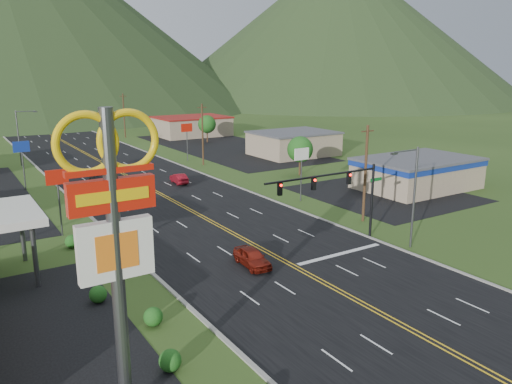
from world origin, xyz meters
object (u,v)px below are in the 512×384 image
pylon_sign (113,221)px  car_red_near (252,258)px  car_dark_mid (101,180)px  car_red_far (179,179)px  streetlight_west (20,134)px  traffic_signal (340,187)px  streetlight_east (412,191)px

pylon_sign → car_red_near: 20.36m
car_dark_mid → car_red_far: bearing=-28.6°
streetlight_west → traffic_signal: bearing=-72.0°
traffic_signal → car_red_near: 10.35m
car_dark_mid → car_red_far: 10.43m
car_red_near → car_red_far: car_red_near is taller
streetlight_west → car_red_near: streetlight_west is taller
traffic_signal → streetlight_east: size_ratio=1.46×
traffic_signal → car_dark_mid: 37.04m
car_dark_mid → car_red_near: bearing=-90.4°
car_red_near → streetlight_west: bearing=103.6°
streetlight_east → pylon_sign: bearing=-164.2°
pylon_sign → streetlight_west: pylon_sign is taller
pylon_sign → car_red_near: size_ratio=3.27×
streetlight_east → streetlight_west: 64.21m
traffic_signal → car_dark_mid: traffic_signal is taller
streetlight_east → streetlight_west: (-22.86, 60.00, 0.00)m
streetlight_west → car_red_far: bearing=-57.5°
pylon_sign → car_red_far: bearing=63.2°
pylon_sign → car_dark_mid: size_ratio=2.63×
streetlight_west → car_red_near: size_ratio=2.10×
streetlight_east → car_red_far: 35.49m
car_red_near → car_red_far: size_ratio=1.04×
pylon_sign → car_red_far: 48.47m
car_red_near → car_red_far: (7.30, 30.77, -0.05)m
car_red_near → traffic_signal: bearing=5.9°
traffic_signal → car_red_near: bearing=-178.7°
car_dark_mid → pylon_sign: bearing=-108.3°
pylon_sign → traffic_signal: bearing=27.1°
streetlight_east → car_dark_mid: size_ratio=1.69×
pylon_sign → car_dark_mid: bearing=75.6°
streetlight_west → car_red_near: bearing=-81.0°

